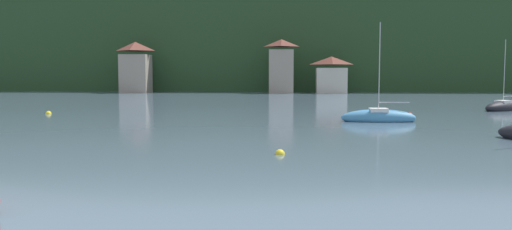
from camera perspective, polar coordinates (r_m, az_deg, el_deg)
wooded_hillside at (r=140.36m, az=-4.00°, el=6.63°), size 352.00×56.24×52.65m
shore_building_west at (r=105.53m, az=-13.29°, el=5.13°), size 5.71×5.34×10.16m
shore_building_westcentral at (r=100.36m, az=2.86°, el=5.38°), size 4.97×4.29×10.51m
shore_building_central at (r=100.82m, az=8.42°, el=4.40°), size 6.12×4.67×7.15m
sailboat_far_1 at (r=42.93m, az=13.52°, el=-0.26°), size 6.08×1.87×8.45m
sailboat_far_3 at (r=60.05m, az=25.88°, el=0.78°), size 5.57×4.71×7.84m
mooring_buoy_near at (r=50.13m, az=16.82°, el=-0.03°), size 0.52×0.52×0.52m
mooring_buoy_mid at (r=25.18m, az=2.69°, el=-4.40°), size 0.49×0.49×0.49m
mooring_buoy_far at (r=53.64m, az=-22.18°, el=0.12°), size 0.57×0.57×0.57m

